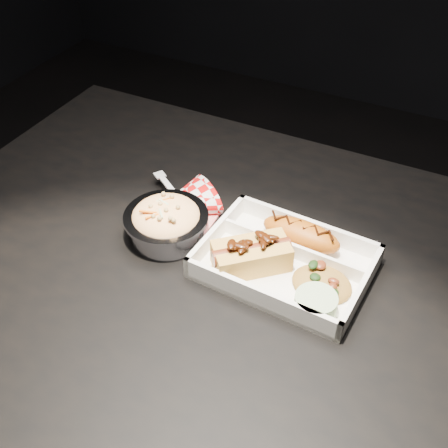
{
  "coord_description": "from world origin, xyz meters",
  "views": [
    {
      "loc": [
        0.22,
        -0.55,
        1.37
      ],
      "look_at": [
        -0.07,
        0.03,
        0.81
      ],
      "focal_mm": 45.0,
      "sensor_mm": 36.0,
      "label": 1
    }
  ],
  "objects_px": {
    "hotdog": "(251,254)",
    "dining_table": "(253,317)",
    "fried_pastry": "(301,234)",
    "napkin_fork": "(181,204)",
    "foil_coleslaw_cup": "(166,221)",
    "food_tray": "(285,264)"
  },
  "relations": [
    {
      "from": "hotdog",
      "to": "dining_table",
      "type": "bearing_deg",
      "value": -85.85
    },
    {
      "from": "fried_pastry",
      "to": "napkin_fork",
      "type": "xyz_separation_m",
      "value": [
        -0.21,
        -0.01,
        -0.01
      ]
    },
    {
      "from": "hotdog",
      "to": "napkin_fork",
      "type": "relative_size",
      "value": 0.78
    },
    {
      "from": "hotdog",
      "to": "napkin_fork",
      "type": "xyz_separation_m",
      "value": [
        -0.17,
        0.07,
        -0.02
      ]
    },
    {
      "from": "dining_table",
      "to": "foil_coleslaw_cup",
      "type": "distance_m",
      "value": 0.21
    },
    {
      "from": "dining_table",
      "to": "fried_pastry",
      "type": "xyz_separation_m",
      "value": [
        0.04,
        0.09,
        0.12
      ]
    },
    {
      "from": "food_tray",
      "to": "napkin_fork",
      "type": "distance_m",
      "value": 0.22
    },
    {
      "from": "dining_table",
      "to": "food_tray",
      "type": "height_order",
      "value": "food_tray"
    },
    {
      "from": "food_tray",
      "to": "foil_coleslaw_cup",
      "type": "height_order",
      "value": "foil_coleslaw_cup"
    },
    {
      "from": "dining_table",
      "to": "napkin_fork",
      "type": "relative_size",
      "value": 7.55
    },
    {
      "from": "foil_coleslaw_cup",
      "to": "napkin_fork",
      "type": "relative_size",
      "value": 0.86
    },
    {
      "from": "dining_table",
      "to": "fried_pastry",
      "type": "height_order",
      "value": "fried_pastry"
    },
    {
      "from": "dining_table",
      "to": "fried_pastry",
      "type": "distance_m",
      "value": 0.16
    },
    {
      "from": "fried_pastry",
      "to": "foil_coleslaw_cup",
      "type": "height_order",
      "value": "foil_coleslaw_cup"
    },
    {
      "from": "foil_coleslaw_cup",
      "to": "food_tray",
      "type": "bearing_deg",
      "value": 4.53
    },
    {
      "from": "food_tray",
      "to": "fried_pastry",
      "type": "relative_size",
      "value": 1.99
    },
    {
      "from": "food_tray",
      "to": "napkin_fork",
      "type": "relative_size",
      "value": 1.63
    },
    {
      "from": "fried_pastry",
      "to": "foil_coleslaw_cup",
      "type": "bearing_deg",
      "value": -160.79
    },
    {
      "from": "dining_table",
      "to": "food_tray",
      "type": "distance_m",
      "value": 0.11
    },
    {
      "from": "food_tray",
      "to": "hotdog",
      "type": "relative_size",
      "value": 2.09
    },
    {
      "from": "dining_table",
      "to": "food_tray",
      "type": "xyz_separation_m",
      "value": [
        0.03,
        0.04,
        0.1
      ]
    },
    {
      "from": "dining_table",
      "to": "fried_pastry",
      "type": "relative_size",
      "value": 9.21
    }
  ]
}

